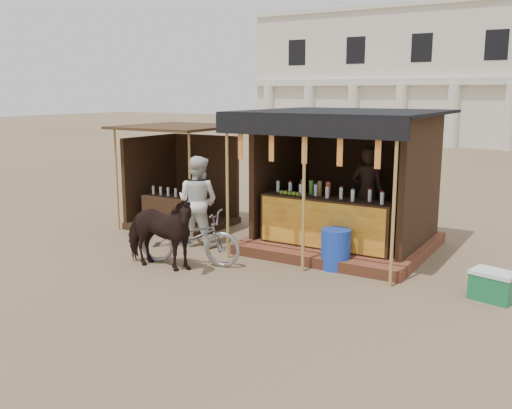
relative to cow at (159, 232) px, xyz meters
name	(u,v)px	position (x,y,z in m)	size (l,w,h in m)	color
ground	(206,286)	(1.27, -0.34, -0.67)	(120.00, 120.00, 0.00)	#846B4C
main_stall	(345,198)	(2.30, 3.02, 0.36)	(3.60, 3.61, 2.78)	#9A5132
secondary_stall	(178,190)	(-1.90, 2.89, 0.18)	(2.40, 2.40, 2.38)	#371F14
cow	(159,232)	(0.00, 0.00, 0.00)	(0.73, 1.60, 1.35)	black
motorbike	(190,237)	(0.29, 0.51, -0.17)	(0.68, 1.94, 1.02)	gray
bystander	(198,201)	(-0.37, 1.66, 0.26)	(0.91, 0.71, 1.87)	white
blue_barrel	(336,249)	(2.70, 1.66, -0.31)	(0.53, 0.53, 0.73)	#183DBB
red_crate	(486,285)	(5.27, 1.66, -0.52)	(0.37, 0.43, 0.31)	#AC1C35
cooler	(493,285)	(5.40, 1.44, -0.44)	(0.73, 0.58, 0.46)	#186F3F
background_building	(469,78)	(-0.73, 29.60, 3.31)	(26.00, 7.45, 8.18)	silver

